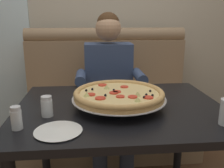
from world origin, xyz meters
The scene contains 9 objects.
back_wall_with_window centered at (0.00, 1.49, 1.40)m, with size 6.00×0.12×2.80m, color #BCB29E.
booth_bench centered at (0.00, 0.92, 0.40)m, with size 1.58×0.78×1.13m.
dining_table centered at (0.00, 0.00, 0.65)m, with size 1.18×0.91×0.74m.
diner_main centered at (-0.01, 0.66, 0.71)m, with size 0.54×0.64×1.27m.
pizza centered at (-0.01, -0.02, 0.82)m, with size 0.53×0.53×0.11m.
shaker_parmesan centered at (-0.50, -0.25, 0.79)m, with size 0.05×0.05×0.11m.
shaker_pepper_flakes centered at (-0.39, -0.11, 0.79)m, with size 0.06×0.06×0.11m.
plate_near_left centered at (-0.31, -0.30, 0.75)m, with size 0.22×0.22×0.02m.
patio_chair centered at (-1.23, 1.98, 0.52)m, with size 0.43×0.43×0.86m.
Camera 1 is at (-0.17, -1.32, 1.24)m, focal length 39.64 mm.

